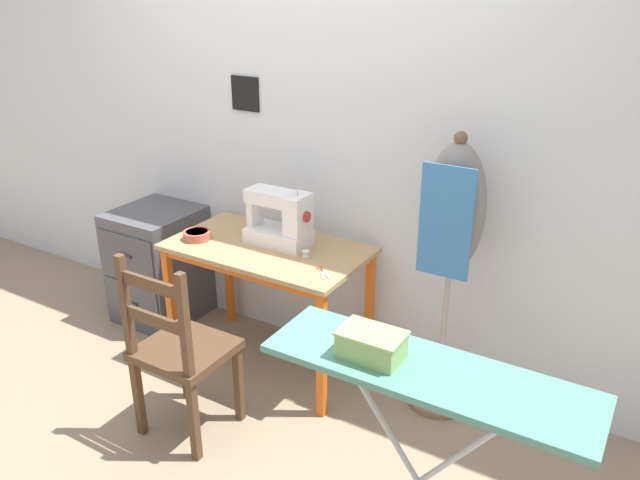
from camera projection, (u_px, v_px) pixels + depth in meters
ground_plane at (240, 388)px, 3.30m from camera, size 14.00×14.00×0.00m
wall_back at (303, 126)px, 3.32m from camera, size 10.00×0.06×2.55m
sewing_table at (266, 263)px, 3.28m from camera, size 1.05×0.58×0.71m
sewing_machine at (282, 220)px, 3.23m from camera, size 0.35×0.18×0.31m
fabric_bowl at (197, 235)px, 3.34m from camera, size 0.15×0.15×0.04m
scissors at (322, 271)px, 2.98m from camera, size 0.12×0.12×0.01m
thread_spool_near_machine at (306, 254)px, 3.12m from camera, size 0.04×0.04×0.03m
wooden_chair at (181, 351)px, 2.83m from camera, size 0.40×0.38×0.93m
filing_cabinet at (159, 264)px, 3.89m from camera, size 0.47×0.52×0.71m
dress_form at (453, 227)px, 2.83m from camera, size 0.32×0.32×1.40m
ironing_board at (426, 384)px, 1.95m from camera, size 1.05×0.31×0.89m
storage_box at (371, 344)px, 1.97m from camera, size 0.21×0.14×0.09m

